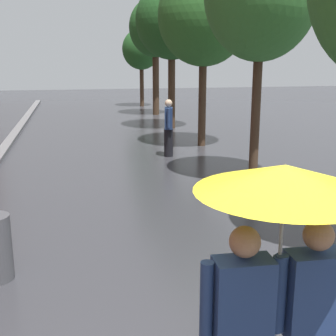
{
  "coord_description": "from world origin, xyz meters",
  "views": [
    {
      "loc": [
        -1.12,
        -2.38,
        2.74
      ],
      "look_at": [
        0.08,
        3.13,
        1.35
      ],
      "focal_mm": 47.47,
      "sensor_mm": 36.0,
      "label": 1
    }
  ],
  "objects_px": {
    "street_tree_3": "(172,21)",
    "couple_under_umbrella": "(280,260)",
    "street_tree_2": "(204,17)",
    "street_tree_4": "(155,28)",
    "pedestrian_walking_midground": "(169,128)",
    "street_tree_5": "(141,50)"
  },
  "relations": [
    {
      "from": "street_tree_3",
      "to": "couple_under_umbrella",
      "type": "distance_m",
      "value": 15.51
    },
    {
      "from": "street_tree_2",
      "to": "street_tree_4",
      "type": "height_order",
      "value": "street_tree_4"
    },
    {
      "from": "street_tree_4",
      "to": "pedestrian_walking_midground",
      "type": "bearing_deg",
      "value": -98.69
    },
    {
      "from": "street_tree_5",
      "to": "street_tree_4",
      "type": "bearing_deg",
      "value": -89.41
    },
    {
      "from": "pedestrian_walking_midground",
      "to": "street_tree_3",
      "type": "bearing_deg",
      "value": 76.37
    },
    {
      "from": "couple_under_umbrella",
      "to": "pedestrian_walking_midground",
      "type": "relative_size",
      "value": 1.27
    },
    {
      "from": "street_tree_3",
      "to": "street_tree_5",
      "type": "xyz_separation_m",
      "value": [
        0.17,
        8.74,
        -0.9
      ]
    },
    {
      "from": "street_tree_5",
      "to": "couple_under_umbrella",
      "type": "bearing_deg",
      "value": -96.77
    },
    {
      "from": "street_tree_4",
      "to": "couple_under_umbrella",
      "type": "xyz_separation_m",
      "value": [
        -2.86,
        -19.56,
        -2.77
      ]
    },
    {
      "from": "street_tree_3",
      "to": "street_tree_5",
      "type": "distance_m",
      "value": 8.79
    },
    {
      "from": "street_tree_2",
      "to": "street_tree_3",
      "type": "distance_m",
      "value": 3.9
    },
    {
      "from": "street_tree_5",
      "to": "street_tree_3",
      "type": "bearing_deg",
      "value": -91.14
    },
    {
      "from": "street_tree_2",
      "to": "pedestrian_walking_midground",
      "type": "relative_size",
      "value": 3.37
    },
    {
      "from": "pedestrian_walking_midground",
      "to": "street_tree_2",
      "type": "bearing_deg",
      "value": 44.76
    },
    {
      "from": "street_tree_4",
      "to": "couple_under_umbrella",
      "type": "distance_m",
      "value": 19.96
    },
    {
      "from": "street_tree_5",
      "to": "pedestrian_walking_midground",
      "type": "height_order",
      "value": "street_tree_5"
    },
    {
      "from": "street_tree_4",
      "to": "street_tree_5",
      "type": "bearing_deg",
      "value": 90.59
    },
    {
      "from": "street_tree_2",
      "to": "couple_under_umbrella",
      "type": "relative_size",
      "value": 2.65
    },
    {
      "from": "couple_under_umbrella",
      "to": "pedestrian_walking_midground",
      "type": "height_order",
      "value": "couple_under_umbrella"
    },
    {
      "from": "street_tree_4",
      "to": "street_tree_2",
      "type": "bearing_deg",
      "value": -90.66
    },
    {
      "from": "couple_under_umbrella",
      "to": "street_tree_3",
      "type": "bearing_deg",
      "value": 80.01
    },
    {
      "from": "street_tree_5",
      "to": "pedestrian_walking_midground",
      "type": "xyz_separation_m",
      "value": [
        -1.46,
        -14.03,
        -2.44
      ]
    }
  ]
}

